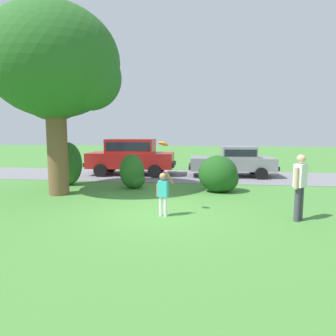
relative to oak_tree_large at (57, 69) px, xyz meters
name	(u,v)px	position (x,y,z in m)	size (l,w,h in m)	color
ground_plane	(155,213)	(4.01, -2.35, -4.56)	(80.00, 80.00, 0.00)	#478438
driveway_strip	(180,176)	(4.01, 4.93, -4.55)	(28.00, 4.40, 0.02)	slate
oak_tree_large	(57,69)	(0.00, 0.00, 0.00)	(4.75, 4.88, 6.76)	brown
shrub_near_tree	(68,164)	(-0.55, 1.71, -3.63)	(1.21, 1.05, 1.86)	#286023
shrub_centre_left	(133,173)	(2.41, 1.35, -3.95)	(1.05, 0.97, 1.41)	#286023
shrub_centre	(220,175)	(5.93, 1.03, -3.92)	(1.55, 1.26, 1.42)	#1E511C
parked_sedan	(234,160)	(6.77, 5.16, -3.72)	(4.48, 2.26, 1.56)	gray
parked_suv	(131,155)	(1.39, 5.08, -3.49)	(4.77, 2.24, 1.92)	maroon
child_thrower	(163,191)	(4.27, -2.62, -3.85)	(0.47, 0.23, 1.29)	white
frisbee	(163,144)	(4.23, -2.29, -2.58)	(0.30, 0.27, 0.18)	orange
adult_onlooker	(300,184)	(7.85, -2.56, -3.58)	(0.40, 0.43, 1.74)	#3F3F4C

